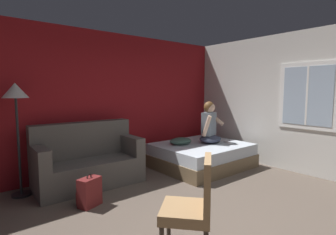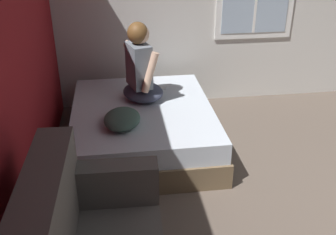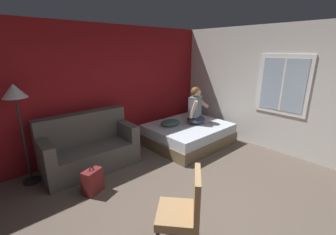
% 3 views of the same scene
% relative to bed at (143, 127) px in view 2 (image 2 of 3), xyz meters
% --- Properties ---
extents(bed, '(1.84, 1.55, 0.48)m').
position_rel_bed_xyz_m(bed, '(0.00, 0.00, 0.00)').
color(bed, brown).
rests_on(bed, ground).
extents(person_seated, '(0.62, 0.57, 0.88)m').
position_rel_bed_xyz_m(person_seated, '(0.23, -0.02, 0.60)').
color(person_seated, '#383D51').
rests_on(person_seated, bed).
extents(throw_pillow, '(0.52, 0.42, 0.14)m').
position_rel_bed_xyz_m(throw_pillow, '(-0.38, 0.23, 0.31)').
color(throw_pillow, '#385147').
rests_on(throw_pillow, bed).
extents(cell_phone, '(0.10, 0.16, 0.01)m').
position_rel_bed_xyz_m(cell_phone, '(0.50, -0.26, 0.25)').
color(cell_phone, '#B7B7BC').
rests_on(cell_phone, bed).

